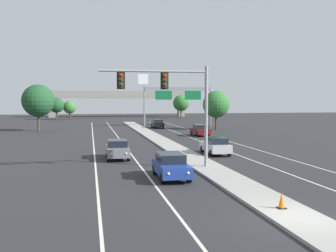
% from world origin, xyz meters
% --- Properties ---
extents(ground_plane, '(260.00, 260.00, 0.00)m').
position_xyz_m(ground_plane, '(0.00, 0.00, 0.00)').
color(ground_plane, '#28282B').
extents(median_island, '(2.40, 110.00, 0.15)m').
position_xyz_m(median_island, '(0.00, 18.00, 0.07)').
color(median_island, '#9E9B93').
rests_on(median_island, ground).
extents(lane_stripe_oncoming_center, '(0.14, 100.00, 0.01)m').
position_xyz_m(lane_stripe_oncoming_center, '(-4.70, 25.00, 0.00)').
color(lane_stripe_oncoming_center, silver).
rests_on(lane_stripe_oncoming_center, ground).
extents(lane_stripe_receding_center, '(0.14, 100.00, 0.01)m').
position_xyz_m(lane_stripe_receding_center, '(4.70, 25.00, 0.00)').
color(lane_stripe_receding_center, silver).
rests_on(lane_stripe_receding_center, ground).
extents(edge_stripe_left, '(0.14, 100.00, 0.01)m').
position_xyz_m(edge_stripe_left, '(-8.00, 25.00, 0.00)').
color(edge_stripe_left, silver).
rests_on(edge_stripe_left, ground).
extents(edge_stripe_right, '(0.14, 100.00, 0.01)m').
position_xyz_m(edge_stripe_right, '(8.00, 25.00, 0.00)').
color(edge_stripe_right, silver).
rests_on(edge_stripe_right, ground).
extents(overhead_signal_mast, '(7.74, 0.44, 7.20)m').
position_xyz_m(overhead_signal_mast, '(-2.63, 12.62, 5.35)').
color(overhead_signal_mast, gray).
rests_on(overhead_signal_mast, median_island).
extents(car_oncoming_blue, '(1.85, 4.48, 1.58)m').
position_xyz_m(car_oncoming_blue, '(-3.38, 9.56, 0.82)').
color(car_oncoming_blue, navy).
rests_on(car_oncoming_blue, ground).
extents(car_oncoming_grey, '(1.87, 4.49, 1.58)m').
position_xyz_m(car_oncoming_grey, '(-6.12, 18.69, 0.82)').
color(car_oncoming_grey, slate).
rests_on(car_oncoming_grey, ground).
extents(car_receding_silver, '(1.86, 4.49, 1.58)m').
position_xyz_m(car_receding_silver, '(2.83, 19.55, 0.82)').
color(car_receding_silver, '#B7B7BC').
rests_on(car_receding_silver, ground).
extents(car_receding_darkred, '(1.87, 4.49, 1.58)m').
position_xyz_m(car_receding_darkred, '(6.60, 37.89, 0.82)').
color(car_receding_darkred, '#5B0F14').
rests_on(car_receding_darkred, ground).
extents(car_receding_black, '(1.90, 4.50, 1.58)m').
position_xyz_m(car_receding_black, '(3.38, 54.13, 0.82)').
color(car_receding_black, black).
rests_on(car_receding_black, ground).
extents(traffic_cone_median_nose, '(0.36, 0.36, 0.74)m').
position_xyz_m(traffic_cone_median_nose, '(-0.08, 1.26, 0.51)').
color(traffic_cone_median_nose, black).
rests_on(traffic_cone_median_nose, median_island).
extents(highway_sign_gantry, '(13.28, 0.42, 7.50)m').
position_xyz_m(highway_sign_gantry, '(8.20, 58.86, 6.16)').
color(highway_sign_gantry, gray).
rests_on(highway_sign_gantry, ground).
extents(overpass_bridge, '(42.40, 6.40, 7.65)m').
position_xyz_m(overpass_bridge, '(0.00, 103.71, 5.78)').
color(overpass_bridge, gray).
rests_on(overpass_bridge, ground).
extents(tree_far_right_c, '(4.42, 4.42, 6.40)m').
position_xyz_m(tree_far_right_c, '(16.25, 90.98, 4.18)').
color(tree_far_right_c, '#4C3823').
rests_on(tree_far_right_c, ground).
extents(tree_far_left_c, '(5.16, 5.16, 7.47)m').
position_xyz_m(tree_far_left_c, '(-16.46, 51.19, 4.88)').
color(tree_far_left_c, '#4C3823').
rests_on(tree_far_left_c, ground).
extents(tree_far_left_a, '(3.92, 3.92, 5.67)m').
position_xyz_m(tree_far_left_a, '(-16.70, 88.98, 3.70)').
color(tree_far_left_a, '#4C3823').
rests_on(tree_far_left_a, ground).
extents(tree_far_right_a, '(4.51, 4.51, 6.52)m').
position_xyz_m(tree_far_right_a, '(12.43, 48.60, 4.26)').
color(tree_far_right_a, '#4C3823').
rests_on(tree_far_right_a, ground).
extents(tree_far_left_b, '(3.32, 3.32, 4.81)m').
position_xyz_m(tree_far_left_b, '(-13.52, 90.22, 3.13)').
color(tree_far_left_b, '#4C3823').
rests_on(tree_far_left_b, ground).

